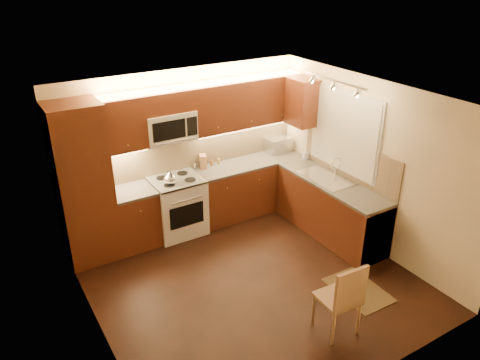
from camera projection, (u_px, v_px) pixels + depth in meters
floor at (252, 281)px, 6.34m from camera, size 4.00×4.00×0.01m
ceiling at (254, 100)px, 5.27m from camera, size 4.00×4.00×0.01m
wall_back at (184, 148)px, 7.35m from camera, size 4.00×0.01×2.50m
wall_front at (372, 286)px, 4.26m from camera, size 4.00×0.01×2.50m
wall_left at (91, 245)px, 4.86m from camera, size 0.01×4.00×2.50m
wall_right at (370, 165)px, 6.74m from camera, size 0.01×4.00×2.50m
pantry at (83, 185)px, 6.38m from camera, size 0.70×0.60×2.30m
base_cab_back_left at (135, 218)px, 7.00m from camera, size 0.62×0.60×0.86m
counter_back_left at (132, 192)px, 6.81m from camera, size 0.62×0.60×0.04m
base_cab_back_right at (250, 187)px, 7.96m from camera, size 1.92×0.60×0.86m
counter_back_right at (250, 163)px, 7.76m from camera, size 1.92×0.60×0.04m
base_cab_right at (330, 209)px, 7.26m from camera, size 0.60×2.00×0.86m
counter_right at (333, 183)px, 7.07m from camera, size 0.60×2.00×0.04m
dishwasher at (363, 229)px, 6.72m from camera, size 0.58×0.60×0.84m
backsplash_back at (204, 147)px, 7.53m from camera, size 3.30×0.02×0.60m
backsplash_right at (349, 160)px, 7.07m from camera, size 0.02×2.00×0.60m
upper_cab_back_left at (122, 124)px, 6.48m from camera, size 0.62×0.35×0.75m
upper_cab_back_right at (246, 103)px, 7.44m from camera, size 1.92×0.35×0.75m
upper_cab_bridge at (167, 101)px, 6.71m from camera, size 0.76×0.35×0.31m
upper_cab_right_corner at (302, 102)px, 7.48m from camera, size 0.35×0.50×0.75m
stove at (178, 206)px, 7.29m from camera, size 0.76×0.65×0.92m
microwave at (169, 126)px, 6.86m from camera, size 0.76×0.38×0.44m
window_frame at (345, 132)px, 7.01m from camera, size 0.03×1.44×1.24m
window_blinds at (344, 132)px, 7.00m from camera, size 0.02×1.36×1.16m
sink at (327, 174)px, 7.15m from camera, size 0.52×0.86×0.15m
faucet at (336, 167)px, 7.20m from camera, size 0.20×0.04×0.30m
track_light_bar at (334, 80)px, 6.33m from camera, size 0.04×1.20×0.03m
kettle at (170, 177)px, 6.89m from camera, size 0.20×0.20×0.22m
toaster_oven at (278, 144)px, 8.14m from camera, size 0.45×0.34×0.26m
knife_block at (203, 161)px, 7.49m from camera, size 0.14×0.18×0.22m
spice_jar_a at (195, 166)px, 7.48m from camera, size 0.05×0.05×0.10m
spice_jar_b at (211, 163)px, 7.60m from camera, size 0.06×0.06×0.10m
spice_jar_c at (198, 164)px, 7.53m from camera, size 0.06×0.06×0.10m
spice_jar_d at (219, 161)px, 7.67m from camera, size 0.05×0.05×0.09m
soap_bottle at (306, 154)px, 7.85m from camera, size 0.09×0.09×0.18m
rug at (358, 290)px, 6.15m from camera, size 0.58×0.85×0.01m
dining_chair at (338, 296)px, 5.31m from camera, size 0.45×0.45×0.96m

